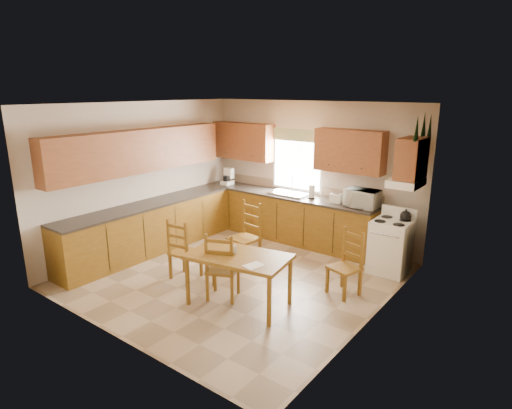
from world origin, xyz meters
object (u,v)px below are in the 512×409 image
Objects in this scene: chair_far_right at (345,264)px; stove at (390,247)px; chair_near_right at (223,265)px; chair_far_left at (244,235)px; microwave at (362,198)px; dining_table at (239,280)px; chair_near_left at (185,249)px.

stove is at bearing 95.48° from chair_far_right.
chair_far_right reaches higher than stove.
chair_near_right is 0.94× the size of chair_far_left.
microwave is at bearing -133.28° from chair_near_right.
dining_table is 0.33m from chair_near_right.
chair_far_right is at bearing -102.57° from stove.
chair_far_left is at bearing -89.74° from chair_near_right.
microwave is at bearing -132.42° from chair_near_left.
dining_table is 1.42m from chair_far_left.
dining_table is at bearing -114.41° from chair_far_right.
chair_far_left reaches higher than dining_table.
microwave is at bearing 123.00° from chair_far_right.
chair_near_left is (-1.82, -2.49, -0.59)m from microwave.
chair_near_right is (-0.31, 0.02, 0.13)m from dining_table.
chair_far_right is at bearing -73.17° from microwave.
chair_far_left is at bearing -132.37° from microwave.
stove is 0.88× the size of chair_near_left.
dining_table is 1.44× the size of chair_far_right.
dining_table is 1.29× the size of chair_far_left.
chair_far_left is at bearing -162.58° from chair_far_right.
dining_table is at bearing -47.12° from chair_far_left.
chair_near_right is at bearing -58.14° from chair_far_left.
chair_near_left is 0.94m from chair_near_right.
microwave is (-0.67, 0.31, 0.65)m from stove.
microwave is 2.85m from chair_near_right.
chair_far_left is at bearing -118.69° from chair_near_left.
microwave is at bearing 53.95° from chair_far_left.
dining_table is (-0.59, -2.66, -0.71)m from microwave.
chair_far_left reaches higher than chair_far_right.
microwave is 0.49× the size of chair_far_left.
dining_table is at bearing -119.41° from stove.
stove is at bearing 51.86° from dining_table.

